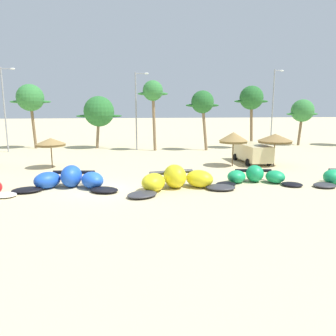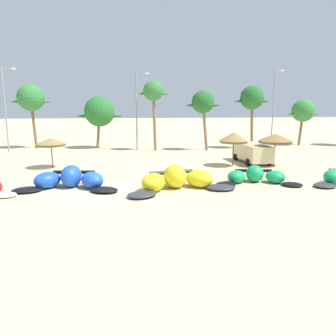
{
  "view_description": "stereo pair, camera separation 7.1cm",
  "coord_description": "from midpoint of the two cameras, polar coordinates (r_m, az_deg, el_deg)",
  "views": [
    {
      "loc": [
        1.45,
        -21.32,
        5.51
      ],
      "look_at": [
        4.41,
        2.0,
        1.0
      ],
      "focal_mm": 34.68,
      "sensor_mm": 36.0,
      "label": 1
    },
    {
      "loc": [
        1.52,
        -21.33,
        5.51
      ],
      "look_at": [
        4.41,
        2.0,
        1.0
      ],
      "focal_mm": 34.68,
      "sensor_mm": 36.0,
      "label": 2
    }
  ],
  "objects": [
    {
      "name": "kite_left_of_center",
      "position": [
        21.77,
        1.48,
        -2.15
      ],
      "size": [
        7.6,
        4.34,
        1.6
      ],
      "color": "#333338",
      "rests_on": "ground"
    },
    {
      "name": "palm_right_of_gap",
      "position": [
        43.83,
        14.41,
        11.74
      ],
      "size": [
        4.55,
        3.03,
        8.06
      ],
      "color": "brown",
      "rests_on": "ground"
    },
    {
      "name": "parked_van",
      "position": [
        32.94,
        14.36,
        2.82
      ],
      "size": [
        2.45,
        5.37,
        1.84
      ],
      "color": "beige",
      "rests_on": "ground"
    },
    {
      "name": "palm_center_right",
      "position": [
        40.91,
        6.04,
        11.32
      ],
      "size": [
        4.17,
        2.78,
        7.39
      ],
      "color": "#7F6647",
      "rests_on": "ground"
    },
    {
      "name": "beach_umbrella_middle",
      "position": [
        30.75,
        -19.98,
        4.3
      ],
      "size": [
        2.63,
        2.63,
        2.71
      ],
      "color": "brown",
      "rests_on": "ground"
    },
    {
      "name": "ground_plane",
      "position": [
        22.08,
        -10.87,
        -3.79
      ],
      "size": [
        260.0,
        260.0,
        0.0
      ],
      "primitive_type": "plane",
      "color": "beige"
    },
    {
      "name": "palm_left",
      "position": [
        46.15,
        -23.09,
        11.21
      ],
      "size": [
        5.15,
        3.43,
        8.27
      ],
      "color": "brown",
      "rests_on": "ground"
    },
    {
      "name": "lamppost_west",
      "position": [
        43.64,
        -26.73,
        9.7
      ],
      "size": [
        1.68,
        0.24,
        9.92
      ],
      "color": "gray",
      "rests_on": "ground"
    },
    {
      "name": "kite_center",
      "position": [
        24.39,
        15.1,
        -1.43
      ],
      "size": [
        6.32,
        3.32,
        1.24
      ],
      "color": "black",
      "rests_on": "ground"
    },
    {
      "name": "lamppost_east_center",
      "position": [
        48.84,
        18.0,
        10.61
      ],
      "size": [
        1.41,
        0.24,
        10.47
      ],
      "color": "gray",
      "rests_on": "ground"
    },
    {
      "name": "palm_center_left",
      "position": [
        40.49,
        -2.72,
        13.12
      ],
      "size": [
        3.71,
        2.47,
        8.57
      ],
      "color": "#7F6647",
      "rests_on": "ground"
    },
    {
      "name": "beach_umbrella_outermost",
      "position": [
        31.67,
        18.26,
        4.98
      ],
      "size": [
        3.18,
        3.18,
        2.99
      ],
      "color": "brown",
      "rests_on": "ground"
    },
    {
      "name": "palm_left_of_gap",
      "position": [
        43.69,
        -12.09,
        9.66
      ],
      "size": [
        5.9,
        3.94,
        6.78
      ],
      "color": "#7F6647",
      "rests_on": "ground"
    },
    {
      "name": "palm_right",
      "position": [
        49.74,
        22.52,
        9.23
      ],
      "size": [
        4.69,
        3.13,
        6.43
      ],
      "color": "brown",
      "rests_on": "ground"
    },
    {
      "name": "kite_left",
      "position": [
        22.98,
        -16.94,
        -2.01
      ],
      "size": [
        7.22,
        3.79,
        1.52
      ],
      "color": "black",
      "rests_on": "ground"
    },
    {
      "name": "lamppost_west_center",
      "position": [
        41.17,
        -5.51,
        10.54
      ],
      "size": [
        1.72,
        0.24,
        9.56
      ],
      "color": "gray",
      "rests_on": "ground"
    },
    {
      "name": "beach_umbrella_near_palms",
      "position": [
        30.41,
        11.36,
        5.28
      ],
      "size": [
        2.65,
        2.65,
        3.16
      ],
      "color": "brown",
      "rests_on": "ground"
    }
  ]
}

